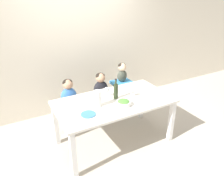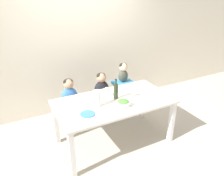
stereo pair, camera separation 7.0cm
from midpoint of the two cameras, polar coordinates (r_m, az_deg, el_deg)
name	(u,v)px [view 1 (the left image)]	position (r m, az deg, el deg)	size (l,w,h in m)	color
ground_plane	(114,141)	(3.69, -0.02, -13.68)	(14.00, 14.00, 0.00)	#BCB2A3
wall_back	(78,43)	(4.28, -9.23, 11.60)	(10.00, 0.06, 2.70)	beige
dining_table	(114,106)	(3.33, -0.02, -4.70)	(1.76, 0.93, 0.75)	silver
chair_far_left	(70,109)	(3.85, -11.41, -5.45)	(0.44, 0.36, 0.47)	silver
chair_far_center	(101,101)	(4.04, -3.36, -3.49)	(0.44, 0.36, 0.47)	silver
chair_right_highchair	(122,89)	(4.16, 2.09, -0.27)	(0.37, 0.31, 0.70)	silver
person_child_left	(69,93)	(3.71, -11.81, -1.23)	(0.27, 0.19, 0.48)	#3366B2
person_child_center	(101,86)	(3.90, -3.48, 0.59)	(0.27, 0.19, 0.48)	black
person_baby_right	(122,71)	(4.02, 2.16, 4.37)	(0.19, 0.16, 0.36)	#3D4238
wine_bottle	(116,91)	(3.29, 0.40, -0.73)	(0.07, 0.07, 0.32)	#232D19
paper_towel_roll	(98,99)	(3.08, -4.45, -2.82)	(0.10, 0.10, 0.24)	white
wine_glass_near	(131,90)	(3.36, 4.42, -0.59)	(0.08, 0.08, 0.15)	white
wine_glass_far	(107,90)	(3.36, -2.00, -0.51)	(0.08, 0.08, 0.15)	white
salad_bowl_large	(123,103)	(3.13, 2.37, -3.88)	(0.20, 0.20, 0.09)	white
dinner_plate_front_left	(88,114)	(2.95, -6.88, -6.82)	(0.20, 0.20, 0.01)	teal
dinner_plate_back_left	(82,101)	(3.31, -8.40, -3.27)	(0.20, 0.20, 0.01)	silver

